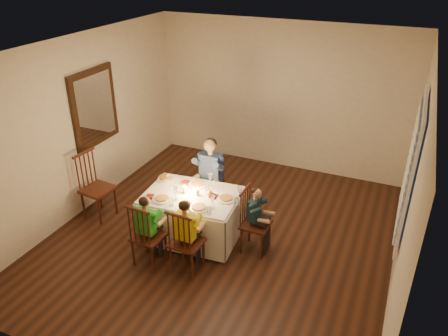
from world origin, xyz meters
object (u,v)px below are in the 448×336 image
at_px(dining_table, 192,206).
at_px(chair_end, 255,249).
at_px(adult, 211,210).
at_px(child_yellow, 188,268).
at_px(chair_near_left, 151,262).
at_px(chair_extra, 102,215).
at_px(chair_near_right, 188,268).
at_px(child_teal, 255,249).
at_px(chair_adult, 211,210).
at_px(child_green, 151,262).
at_px(serving_bowl, 166,179).

distance_m(dining_table, chair_end, 1.03).
xyz_separation_m(adult, child_yellow, (0.32, -1.35, 0.00)).
height_order(chair_near_left, chair_extra, chair_extra).
relative_size(dining_table, chair_near_right, 1.49).
relative_size(chair_end, child_teal, 0.97).
bearing_deg(chair_near_right, chair_extra, -14.81).
bearing_deg(chair_extra, chair_near_right, -100.81).
xyz_separation_m(chair_extra, adult, (1.46, 0.80, 0.00)).
bearing_deg(chair_adult, chair_near_left, -95.18).
bearing_deg(chair_extra, child_green, -110.01).
distance_m(chair_extra, child_green, 1.43).
xyz_separation_m(chair_near_right, chair_extra, (-1.78, 0.55, 0.00)).
xyz_separation_m(chair_adult, chair_end, (0.96, -0.64, 0.00)).
xyz_separation_m(dining_table, chair_end, (0.91, 0.05, -0.48)).
height_order(chair_adult, child_yellow, child_yellow).
height_order(dining_table, chair_near_left, dining_table).
relative_size(chair_near_left, child_teal, 0.97).
distance_m(chair_extra, serving_bowl, 1.26).
bearing_deg(chair_adult, child_yellow, -74.79).
height_order(chair_near_left, serving_bowl, serving_bowl).
distance_m(chair_near_right, chair_extra, 1.86).
xyz_separation_m(chair_near_left, child_yellow, (0.50, 0.08, 0.00)).
bearing_deg(adult, child_yellow, -74.79).
height_order(chair_extra, serving_bowl, serving_bowl).
xyz_separation_m(chair_end, adult, (-0.96, 0.64, 0.00)).
bearing_deg(child_green, child_yellow, -166.62).
bearing_deg(dining_table, child_yellow, -72.44).
bearing_deg(chair_near_right, dining_table, -65.30).
bearing_deg(child_yellow, chair_adult, -74.29).
distance_m(chair_near_left, child_green, 0.00).
height_order(chair_extra, adult, adult).
bearing_deg(chair_near_left, serving_bowl, -69.65).
bearing_deg(child_yellow, serving_bowl, -45.16).
bearing_deg(child_green, child_teal, -141.16).
bearing_deg(chair_extra, adult, -54.75).
xyz_separation_m(chair_adult, serving_bowl, (-0.46, -0.50, 0.70)).
height_order(chair_extra, child_teal, chair_extra).
distance_m(chair_extra, child_teal, 2.43).
xyz_separation_m(chair_near_left, child_green, (0.00, 0.00, 0.00)).
relative_size(chair_near_left, adult, 0.76).
height_order(chair_adult, serving_bowl, serving_bowl).
xyz_separation_m(chair_extra, child_teal, (2.42, 0.16, 0.00)).
xyz_separation_m(chair_near_left, adult, (0.18, 1.44, 0.00)).
bearing_deg(dining_table, child_green, -111.65).
bearing_deg(child_green, serving_bowl, -69.65).
height_order(dining_table, chair_near_right, dining_table).
relative_size(chair_adult, child_teal, 0.97).
height_order(chair_near_right, chair_end, same).
distance_m(chair_near_right, child_yellow, 0.00).
bearing_deg(chair_adult, chair_extra, -149.26).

